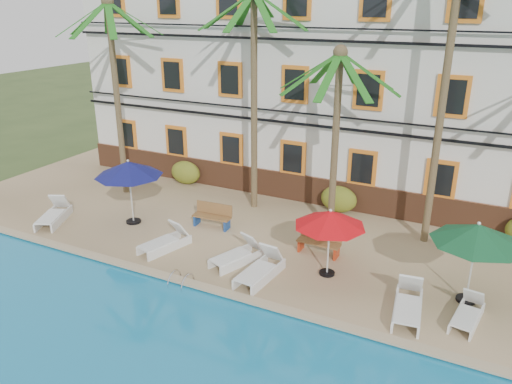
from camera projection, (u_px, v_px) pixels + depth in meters
The scene contains 22 objects.
ground at pixel (249, 289), 15.54m from camera, with size 100.00×100.00×0.00m, color #384C23.
pool_deck at pixel (308, 225), 19.66m from camera, with size 30.00×12.00×0.25m, color tan.
pool_coping at pixel (235, 296), 14.69m from camera, with size 30.00×0.35×0.06m, color tan.
hotel_building at pixel (353, 74), 21.94m from camera, with size 25.40×6.44×10.22m.
palm_a at pixel (114, 72), 20.89m from camera, with size 4.25×4.25×8.40m.
palm_b at pixel (254, 73), 19.17m from camera, with size 4.25×4.25×8.73m.
palm_c at pixel (337, 115), 17.40m from camera, with size 4.25×4.25×6.80m.
palm_d at pixel (448, 59), 15.85m from camera, with size 4.25×4.25×10.27m.
shrub_left at pixel (186, 173), 23.61m from camera, with size 1.50×0.90×1.10m, color #1C5117.
shrub_mid at pixel (339, 199), 20.45m from camera, with size 1.50×0.90×1.10m, color #1C5117.
umbrella_blue at pixel (129, 169), 18.84m from camera, with size 2.59×2.59×2.59m.
umbrella_red at pixel (330, 219), 15.23m from camera, with size 2.25×2.25×2.26m.
umbrella_green at pixel (477, 234), 13.73m from camera, with size 2.52×2.52×2.52m.
lounger_a at pixel (54, 214), 19.59m from camera, with size 1.50×2.14×0.96m.
lounger_b at pixel (165, 241), 17.44m from camera, with size 1.18×2.03×0.91m.
lounger_c at pixel (237, 255), 16.51m from camera, with size 1.30×2.02×0.90m.
lounger_d at pixel (261, 269), 15.58m from camera, with size 0.91×2.10×0.97m.
lounger_e at pixel (408, 304), 13.77m from camera, with size 0.98×2.11×0.96m.
lounger_f at pixel (468, 314), 13.46m from camera, with size 0.82×1.72×0.78m.
bench_left at pixel (213, 215), 19.12m from camera, with size 1.53×0.57×0.93m.
bench_right at pixel (320, 241), 17.08m from camera, with size 1.51×0.51×0.93m.
pool_ladder at pixel (181, 283), 15.39m from camera, with size 0.54×0.74×0.74m.
Camera 1 is at (6.21, -11.90, 8.40)m, focal length 35.00 mm.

